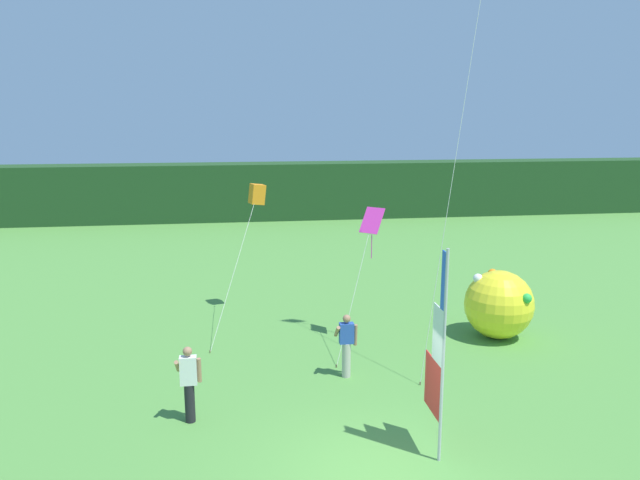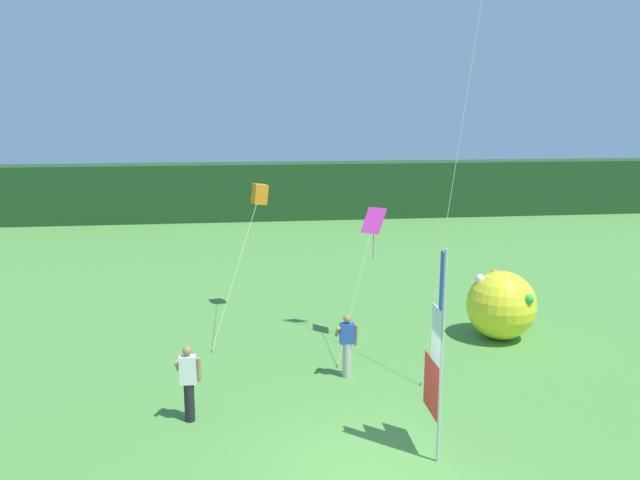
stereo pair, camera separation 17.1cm
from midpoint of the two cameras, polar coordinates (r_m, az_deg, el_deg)
name	(u,v)px [view 2 (the right image)]	position (r m, az deg, el deg)	size (l,w,h in m)	color
ground_plane	(373,476)	(12.22, 5.39, -20.94)	(120.00, 120.00, 0.00)	#518E3D
distant_treeline	(279,191)	(38.52, -3.65, 4.57)	(80.00, 2.40, 3.45)	#1E421E
banner_flag	(437,357)	(12.16, 11.14, -10.61)	(0.06, 1.03, 4.20)	#B7B7BC
person_near_banner	(189,381)	(13.84, -11.73, -12.69)	(0.55, 0.48, 1.72)	black
person_mid_field	(347,344)	(15.68, 2.83, -9.60)	(0.55, 0.48, 1.65)	#B7B2A3
inflatable_balloon	(501,305)	(18.98, 16.68, -5.79)	(2.03, 2.03, 2.03)	yellow
kite_magenta_diamond_0	(372,226)	(17.40, 5.17, 1.26)	(1.70, 2.21, 3.92)	brown
kite_orange_box_2	(259,195)	(20.06, -5.39, 4.21)	(1.84, 3.77, 4.32)	brown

